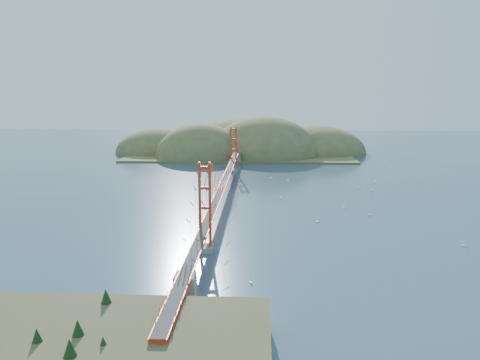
{
  "coord_description": "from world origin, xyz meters",
  "views": [
    {
      "loc": [
        7.23,
        -87.77,
        20.56
      ],
      "look_at": [
        3.07,
        0.0,
        3.71
      ],
      "focal_mm": 35.0,
      "sensor_mm": 36.0,
      "label": 1
    }
  ],
  "objects_px": {
    "bridge": "(224,163)",
    "sailboat_2": "(464,245)",
    "sailboat_1": "(359,187)",
    "sailboat_0": "(344,207)",
    "fort": "(187,309)"
  },
  "relations": [
    {
      "from": "sailboat_1",
      "to": "fort",
      "type": "bearing_deg",
      "value": -115.06
    },
    {
      "from": "bridge",
      "to": "fort",
      "type": "distance_m",
      "value": 48.4
    },
    {
      "from": "fort",
      "to": "sailboat_0",
      "type": "distance_m",
      "value": 47.15
    },
    {
      "from": "sailboat_2",
      "to": "sailboat_0",
      "type": "distance_m",
      "value": 24.09
    },
    {
      "from": "sailboat_1",
      "to": "sailboat_0",
      "type": "xyz_separation_m",
      "value": [
        -6.31,
        -17.55,
        -0.01
      ]
    },
    {
      "from": "sailboat_0",
      "to": "bridge",
      "type": "bearing_deg",
      "value": 164.62
    },
    {
      "from": "bridge",
      "to": "sailboat_2",
      "type": "bearing_deg",
      "value": -37.73
    },
    {
      "from": "sailboat_2",
      "to": "fort",
      "type": "bearing_deg",
      "value": -147.87
    },
    {
      "from": "sailboat_1",
      "to": "sailboat_2",
      "type": "bearing_deg",
      "value": -80.78
    },
    {
      "from": "sailboat_2",
      "to": "sailboat_1",
      "type": "bearing_deg",
      "value": 99.22
    },
    {
      "from": "bridge",
      "to": "sailboat_1",
      "type": "height_order",
      "value": "bridge"
    },
    {
      "from": "sailboat_0",
      "to": "fort",
      "type": "bearing_deg",
      "value": -117.15
    },
    {
      "from": "bridge",
      "to": "sailboat_2",
      "type": "distance_m",
      "value": 44.04
    },
    {
      "from": "bridge",
      "to": "sailboat_0",
      "type": "bearing_deg",
      "value": -15.38
    },
    {
      "from": "bridge",
      "to": "sailboat_1",
      "type": "bearing_deg",
      "value": 22.2
    }
  ]
}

